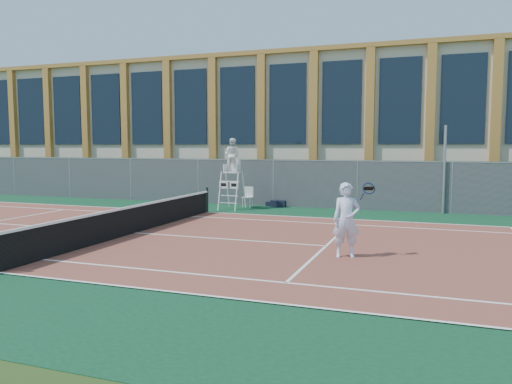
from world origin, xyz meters
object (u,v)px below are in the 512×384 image
(umpire_chair, at_px, (232,157))
(tennis_player, at_px, (347,220))
(plastic_chair, at_px, (248,195))
(steel_pole, at_px, (444,170))

(umpire_chair, relative_size, tennis_player, 1.70)
(umpire_chair, relative_size, plastic_chair, 3.39)
(steel_pole, distance_m, umpire_chair, 9.24)
(steel_pole, xyz_separation_m, tennis_player, (-2.49, -9.93, -0.88))
(plastic_chair, bearing_deg, steel_pole, 5.01)
(plastic_chair, xyz_separation_m, tennis_player, (6.15, -9.18, 0.42))
(plastic_chair, relative_size, tennis_player, 0.50)
(umpire_chair, height_order, plastic_chair, umpire_chair)
(steel_pole, relative_size, tennis_player, 1.95)
(tennis_player, bearing_deg, steel_pole, 75.91)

